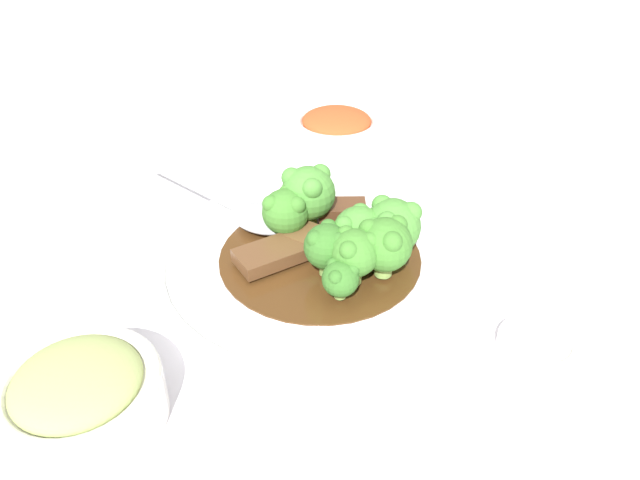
{
  "coord_description": "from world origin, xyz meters",
  "views": [
    {
      "loc": [
        -0.47,
        -0.05,
        0.37
      ],
      "look_at": [
        0.0,
        0.0,
        0.03
      ],
      "focal_mm": 35.0,
      "sensor_mm": 36.0,
      "label": 1
    }
  ],
  "objects_px": {
    "broccoli_floret_1": "(355,252)",
    "beef_strip_3": "(321,243)",
    "side_bowl_kimchi": "(336,130)",
    "broccoli_floret_3": "(285,211)",
    "broccoli_floret_7": "(393,225)",
    "sauce_dish": "(537,343)",
    "side_bowl_appetizer": "(81,395)",
    "broccoli_floret_4": "(341,278)",
    "main_plate": "(320,260)",
    "broccoli_floret_2": "(308,192)",
    "broccoli_floret_0": "(327,246)",
    "broccoli_floret_6": "(359,233)",
    "beef_strip_0": "(342,210)",
    "serving_spoon": "(251,214)",
    "broccoli_floret_5": "(385,243)",
    "beef_strip_2": "(372,232)",
    "beef_strip_1": "(275,253)"
  },
  "relations": [
    {
      "from": "broccoli_floret_7",
      "to": "side_bowl_appetizer",
      "type": "xyz_separation_m",
      "value": [
        -0.2,
        0.22,
        -0.02
      ]
    },
    {
      "from": "main_plate",
      "to": "beef_strip_0",
      "type": "distance_m",
      "value": 0.07
    },
    {
      "from": "broccoli_floret_2",
      "to": "broccoli_floret_3",
      "type": "relative_size",
      "value": 1.25
    },
    {
      "from": "broccoli_floret_2",
      "to": "sauce_dish",
      "type": "xyz_separation_m",
      "value": [
        -0.14,
        -0.21,
        -0.05
      ]
    },
    {
      "from": "broccoli_floret_6",
      "to": "sauce_dish",
      "type": "height_order",
      "value": "broccoli_floret_6"
    },
    {
      "from": "broccoli_floret_0",
      "to": "broccoli_floret_7",
      "type": "distance_m",
      "value": 0.07
    },
    {
      "from": "side_bowl_appetizer",
      "to": "sauce_dish",
      "type": "height_order",
      "value": "side_bowl_appetizer"
    },
    {
      "from": "broccoli_floret_0",
      "to": "broccoli_floret_4",
      "type": "bearing_deg",
      "value": -154.82
    },
    {
      "from": "main_plate",
      "to": "broccoli_floret_1",
      "type": "relative_size",
      "value": 5.8
    },
    {
      "from": "broccoli_floret_5",
      "to": "broccoli_floret_6",
      "type": "xyz_separation_m",
      "value": [
        0.02,
        0.02,
        -0.01
      ]
    },
    {
      "from": "broccoli_floret_7",
      "to": "broccoli_floret_0",
      "type": "bearing_deg",
      "value": 122.72
    },
    {
      "from": "broccoli_floret_1",
      "to": "beef_strip_3",
      "type": "bearing_deg",
      "value": 35.96
    },
    {
      "from": "beef_strip_0",
      "to": "broccoli_floret_3",
      "type": "height_order",
      "value": "broccoli_floret_3"
    },
    {
      "from": "broccoli_floret_2",
      "to": "broccoli_floret_5",
      "type": "relative_size",
      "value": 1.06
    },
    {
      "from": "beef_strip_1",
      "to": "broccoli_floret_0",
      "type": "xyz_separation_m",
      "value": [
        -0.02,
        -0.05,
        0.02
      ]
    },
    {
      "from": "broccoli_floret_1",
      "to": "sauce_dish",
      "type": "height_order",
      "value": "broccoli_floret_1"
    },
    {
      "from": "beef_strip_3",
      "to": "broccoli_floret_0",
      "type": "bearing_deg",
      "value": -166.36
    },
    {
      "from": "side_bowl_kimchi",
      "to": "broccoli_floret_7",
      "type": "bearing_deg",
      "value": -163.83
    },
    {
      "from": "broccoli_floret_0",
      "to": "broccoli_floret_7",
      "type": "xyz_separation_m",
      "value": [
        0.04,
        -0.06,
        0.0
      ]
    },
    {
      "from": "broccoli_floret_3",
      "to": "serving_spoon",
      "type": "bearing_deg",
      "value": 60.04
    },
    {
      "from": "broccoli_floret_6",
      "to": "side_bowl_appetizer",
      "type": "relative_size",
      "value": 0.44
    },
    {
      "from": "main_plate",
      "to": "serving_spoon",
      "type": "distance_m",
      "value": 0.09
    },
    {
      "from": "broccoli_floret_3",
      "to": "broccoli_floret_6",
      "type": "distance_m",
      "value": 0.08
    },
    {
      "from": "broccoli_floret_1",
      "to": "broccoli_floret_4",
      "type": "xyz_separation_m",
      "value": [
        -0.02,
        0.01,
        -0.01
      ]
    },
    {
      "from": "main_plate",
      "to": "beef_strip_2",
      "type": "xyz_separation_m",
      "value": [
        0.03,
        -0.05,
        0.02
      ]
    },
    {
      "from": "beef_strip_0",
      "to": "broccoli_floret_7",
      "type": "xyz_separation_m",
      "value": [
        -0.06,
        -0.05,
        0.02
      ]
    },
    {
      "from": "broccoli_floret_6",
      "to": "main_plate",
      "type": "bearing_deg",
      "value": 83.78
    },
    {
      "from": "side_bowl_appetizer",
      "to": "broccoli_floret_4",
      "type": "bearing_deg",
      "value": -52.09
    },
    {
      "from": "side_bowl_kimchi",
      "to": "side_bowl_appetizer",
      "type": "distance_m",
      "value": 0.48
    },
    {
      "from": "side_bowl_kimchi",
      "to": "broccoli_floret_1",
      "type": "bearing_deg",
      "value": -172.18
    },
    {
      "from": "broccoli_floret_7",
      "to": "sauce_dish",
      "type": "xyz_separation_m",
      "value": [
        -0.09,
        -0.12,
        -0.04
      ]
    },
    {
      "from": "broccoli_floret_2",
      "to": "side_bowl_kimchi",
      "type": "height_order",
      "value": "broccoli_floret_2"
    },
    {
      "from": "broccoli_floret_1",
      "to": "beef_strip_2",
      "type": "bearing_deg",
      "value": -10.9
    },
    {
      "from": "beef_strip_3",
      "to": "serving_spoon",
      "type": "relative_size",
      "value": 0.37
    },
    {
      "from": "beef_strip_0",
      "to": "serving_spoon",
      "type": "relative_size",
      "value": 0.26
    },
    {
      "from": "broccoli_floret_3",
      "to": "side_bowl_kimchi",
      "type": "xyz_separation_m",
      "value": [
        0.23,
        -0.03,
        -0.02
      ]
    },
    {
      "from": "broccoli_floret_4",
      "to": "broccoli_floret_2",
      "type": "bearing_deg",
      "value": 20.05
    },
    {
      "from": "beef_strip_3",
      "to": "broccoli_floret_4",
      "type": "bearing_deg",
      "value": -160.84
    },
    {
      "from": "broccoli_floret_4",
      "to": "broccoli_floret_5",
      "type": "xyz_separation_m",
      "value": [
        0.04,
        -0.04,
        0.01
      ]
    },
    {
      "from": "beef_strip_0",
      "to": "broccoli_floret_1",
      "type": "distance_m",
      "value": 0.11
    },
    {
      "from": "broccoli_floret_1",
      "to": "side_bowl_appetizer",
      "type": "bearing_deg",
      "value": 130.41
    },
    {
      "from": "beef_strip_1",
      "to": "broccoli_floret_5",
      "type": "relative_size",
      "value": 1.41
    },
    {
      "from": "broccoli_floret_2",
      "to": "broccoli_floret_7",
      "type": "distance_m",
      "value": 0.1
    },
    {
      "from": "beef_strip_2",
      "to": "broccoli_floret_1",
      "type": "distance_m",
      "value": 0.08
    },
    {
      "from": "broccoli_floret_3",
      "to": "beef_strip_3",
      "type": "bearing_deg",
      "value": -120.09
    },
    {
      "from": "broccoli_floret_5",
      "to": "serving_spoon",
      "type": "bearing_deg",
      "value": 60.65
    },
    {
      "from": "main_plate",
      "to": "broccoli_floret_5",
      "type": "xyz_separation_m",
      "value": [
        -0.03,
        -0.06,
        0.04
      ]
    },
    {
      "from": "broccoli_floret_2",
      "to": "side_bowl_appetizer",
      "type": "height_order",
      "value": "broccoli_floret_2"
    },
    {
      "from": "sauce_dish",
      "to": "broccoli_floret_0",
      "type": "bearing_deg",
      "value": 72.01
    },
    {
      "from": "main_plate",
      "to": "beef_strip_1",
      "type": "height_order",
      "value": "beef_strip_1"
    }
  ]
}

